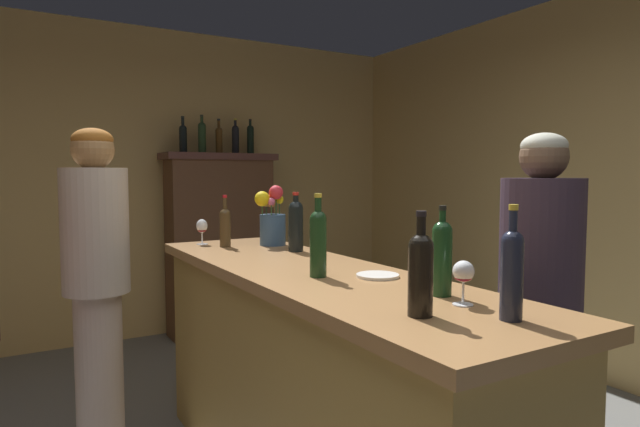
{
  "coord_description": "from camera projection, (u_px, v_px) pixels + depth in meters",
  "views": [
    {
      "loc": [
        -0.93,
        -1.64,
        1.47
      ],
      "look_at": [
        0.59,
        0.94,
        1.25
      ],
      "focal_mm": 30.14,
      "sensor_mm": 36.0,
      "label": 1
    }
  ],
  "objects": [
    {
      "name": "display_bottle_center",
      "position": [
        219.0,
        138.0,
        4.87
      ],
      "size": [
        0.06,
        0.06,
        0.31
      ],
      "color": "#462E12",
      "rests_on": "display_cabinet"
    },
    {
      "name": "cheese_plate",
      "position": [
        378.0,
        276.0,
        2.16
      ],
      "size": [
        0.17,
        0.17,
        0.01
      ],
      "primitive_type": "cylinder",
      "color": "white",
      "rests_on": "bar_counter"
    },
    {
      "name": "display_cabinet",
      "position": [
        220.0,
        240.0,
        4.93
      ],
      "size": [
        1.02,
        0.39,
        1.66
      ],
      "color": "brown",
      "rests_on": "ground"
    },
    {
      "name": "display_bottle_midright",
      "position": [
        235.0,
        138.0,
        4.95
      ],
      "size": [
        0.07,
        0.07,
        0.32
      ],
      "color": "black",
      "rests_on": "display_cabinet"
    },
    {
      "name": "wine_glass_front",
      "position": [
        463.0,
        274.0,
        1.69
      ],
      "size": [
        0.07,
        0.07,
        0.14
      ],
      "color": "white",
      "rests_on": "bar_counter"
    },
    {
      "name": "display_bottle_midleft",
      "position": [
        202.0,
        136.0,
        4.78
      ],
      "size": [
        0.07,
        0.07,
        0.34
      ],
      "color": "#20361E",
      "rests_on": "display_cabinet"
    },
    {
      "name": "bartender",
      "position": [
        539.0,
        309.0,
        2.24
      ],
      "size": [
        0.33,
        0.33,
        1.64
      ],
      "rotation": [
        0.0,
        0.0,
        3.18
      ],
      "color": "navy",
      "rests_on": "ground"
    },
    {
      "name": "wine_bottle_malbec",
      "position": [
        512.0,
        270.0,
        1.51
      ],
      "size": [
        0.06,
        0.06,
        0.33
      ],
      "color": "#1F2436",
      "rests_on": "bar_counter"
    },
    {
      "name": "wine_bottle_riesling",
      "position": [
        318.0,
        240.0,
        2.15
      ],
      "size": [
        0.07,
        0.07,
        0.34
      ],
      "color": "#19371A",
      "rests_on": "bar_counter"
    },
    {
      "name": "flower_arrangement",
      "position": [
        272.0,
        219.0,
        3.12
      ],
      "size": [
        0.19,
        0.15,
        0.35
      ],
      "color": "#325073",
      "rests_on": "bar_counter"
    },
    {
      "name": "wine_bottle_pinot",
      "position": [
        442.0,
        255.0,
        1.82
      ],
      "size": [
        0.07,
        0.07,
        0.31
      ],
      "color": "#17391B",
      "rests_on": "bar_counter"
    },
    {
      "name": "wine_bottle_syrah",
      "position": [
        225.0,
        225.0,
        3.05
      ],
      "size": [
        0.06,
        0.06,
        0.3
      ],
      "color": "#44341C",
      "rests_on": "bar_counter"
    },
    {
      "name": "wine_glass_mid",
      "position": [
        202.0,
        228.0,
        3.15
      ],
      "size": [
        0.07,
        0.07,
        0.15
      ],
      "color": "white",
      "rests_on": "bar_counter"
    },
    {
      "name": "wall_back",
      "position": [
        126.0,
        184.0,
        4.75
      ],
      "size": [
        5.4,
        0.12,
        2.76
      ],
      "primitive_type": "cube",
      "color": "tan",
      "rests_on": "ground"
    },
    {
      "name": "display_bottle_right",
      "position": [
        250.0,
        138.0,
        5.02
      ],
      "size": [
        0.06,
        0.06,
        0.32
      ],
      "color": "black",
      "rests_on": "display_cabinet"
    },
    {
      "name": "wine_bottle_chardonnay",
      "position": [
        296.0,
        223.0,
        2.87
      ],
      "size": [
        0.08,
        0.08,
        0.32
      ],
      "color": "black",
      "rests_on": "bar_counter"
    },
    {
      "name": "bar_counter",
      "position": [
        313.0,
        386.0,
        2.37
      ],
      "size": [
        0.67,
        2.4,
        1.05
      ],
      "color": "olive",
      "rests_on": "ground"
    },
    {
      "name": "wine_bottle_rose",
      "position": [
        421.0,
        270.0,
        1.55
      ],
      "size": [
        0.07,
        0.07,
        0.31
      ],
      "color": "black",
      "rests_on": "bar_counter"
    },
    {
      "name": "patron_near_entrance",
      "position": [
        97.0,
        277.0,
        2.71
      ],
      "size": [
        0.33,
        0.33,
        1.7
      ],
      "rotation": [
        0.0,
        0.0,
        -0.88
      ],
      "color": "#B8A18F",
      "rests_on": "ground"
    },
    {
      "name": "display_bottle_left",
      "position": [
        183.0,
        137.0,
        4.7
      ],
      "size": [
        0.07,
        0.07,
        0.32
      ],
      "color": "black",
      "rests_on": "display_cabinet"
    }
  ]
}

